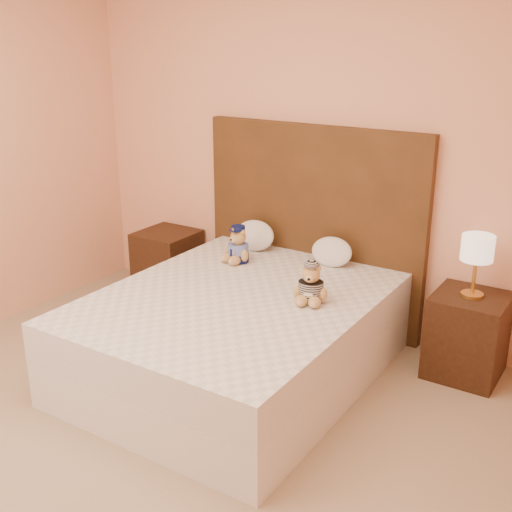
{
  "coord_description": "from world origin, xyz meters",
  "views": [
    {
      "loc": [
        2.12,
        -1.86,
        2.13
      ],
      "look_at": [
        -0.01,
        1.45,
        0.74
      ],
      "focal_mm": 45.0,
      "sensor_mm": 36.0,
      "label": 1
    }
  ],
  "objects_px": {
    "nightstand_left": "(168,263)",
    "teddy_prisoner": "(311,283)",
    "bed": "(237,335)",
    "teddy_police": "(238,244)",
    "pillow_left": "(254,234)",
    "pillow_right": "(332,250)",
    "nightstand_right": "(467,335)",
    "lamp": "(477,251)"
  },
  "relations": [
    {
      "from": "pillow_left",
      "to": "teddy_prisoner",
      "type": "bearing_deg",
      "value": -38.38
    },
    {
      "from": "lamp",
      "to": "pillow_right",
      "type": "height_order",
      "value": "lamp"
    },
    {
      "from": "bed",
      "to": "pillow_right",
      "type": "bearing_deg",
      "value": 73.19
    },
    {
      "from": "lamp",
      "to": "teddy_prisoner",
      "type": "bearing_deg",
      "value": -141.72
    },
    {
      "from": "teddy_prisoner",
      "to": "nightstand_left",
      "type": "bearing_deg",
      "value": 143.37
    },
    {
      "from": "pillow_left",
      "to": "nightstand_right",
      "type": "bearing_deg",
      "value": -1.04
    },
    {
      "from": "teddy_prisoner",
      "to": "bed",
      "type": "bearing_deg",
      "value": -175.82
    },
    {
      "from": "bed",
      "to": "teddy_police",
      "type": "height_order",
      "value": "teddy_police"
    },
    {
      "from": "nightstand_right",
      "to": "teddy_prisoner",
      "type": "distance_m",
      "value": 1.11
    },
    {
      "from": "nightstand_left",
      "to": "pillow_left",
      "type": "xyz_separation_m",
      "value": [
        0.85,
        0.03,
        0.39
      ]
    },
    {
      "from": "bed",
      "to": "pillow_right",
      "type": "distance_m",
      "value": 0.95
    },
    {
      "from": "nightstand_left",
      "to": "lamp",
      "type": "height_order",
      "value": "lamp"
    },
    {
      "from": "nightstand_left",
      "to": "teddy_prisoner",
      "type": "xyz_separation_m",
      "value": [
        1.69,
        -0.64,
        0.4
      ]
    },
    {
      "from": "nightstand_right",
      "to": "nightstand_left",
      "type": "bearing_deg",
      "value": 180.0
    },
    {
      "from": "nightstand_left",
      "to": "pillow_left",
      "type": "height_order",
      "value": "pillow_left"
    },
    {
      "from": "teddy_prisoner",
      "to": "pillow_left",
      "type": "relative_size",
      "value": 0.75
    },
    {
      "from": "bed",
      "to": "pillow_left",
      "type": "relative_size",
      "value": 5.92
    },
    {
      "from": "nightstand_right",
      "to": "teddy_police",
      "type": "xyz_separation_m",
      "value": [
        -1.6,
        -0.27,
        0.41
      ]
    },
    {
      "from": "nightstand_left",
      "to": "teddy_police",
      "type": "relative_size",
      "value": 2.08
    },
    {
      "from": "lamp",
      "to": "bed",
      "type": "bearing_deg",
      "value": -147.38
    },
    {
      "from": "lamp",
      "to": "pillow_right",
      "type": "bearing_deg",
      "value": 178.28
    },
    {
      "from": "nightstand_right",
      "to": "bed",
      "type": "bearing_deg",
      "value": -147.38
    },
    {
      "from": "teddy_police",
      "to": "pillow_left",
      "type": "xyz_separation_m",
      "value": [
        -0.06,
        0.3,
        -0.01
      ]
    },
    {
      "from": "teddy_police",
      "to": "bed",
      "type": "bearing_deg",
      "value": -43.79
    },
    {
      "from": "bed",
      "to": "nightstand_right",
      "type": "relative_size",
      "value": 3.64
    },
    {
      "from": "nightstand_right",
      "to": "pillow_left",
      "type": "relative_size",
      "value": 1.63
    },
    {
      "from": "nightstand_right",
      "to": "lamp",
      "type": "xyz_separation_m",
      "value": [
        -0.0,
        0.0,
        0.57
      ]
    },
    {
      "from": "bed",
      "to": "nightstand_right",
      "type": "xyz_separation_m",
      "value": [
        1.25,
        0.8,
        -0.0
      ]
    },
    {
      "from": "lamp",
      "to": "pillow_left",
      "type": "distance_m",
      "value": 1.66
    },
    {
      "from": "nightstand_left",
      "to": "teddy_prisoner",
      "type": "bearing_deg",
      "value": -20.66
    },
    {
      "from": "teddy_prisoner",
      "to": "pillow_right",
      "type": "distance_m",
      "value": 0.69
    },
    {
      "from": "teddy_police",
      "to": "pillow_right",
      "type": "distance_m",
      "value": 0.67
    },
    {
      "from": "lamp",
      "to": "pillow_left",
      "type": "bearing_deg",
      "value": 178.96
    },
    {
      "from": "bed",
      "to": "nightstand_left",
      "type": "relative_size",
      "value": 3.64
    },
    {
      "from": "lamp",
      "to": "teddy_police",
      "type": "relative_size",
      "value": 1.51
    },
    {
      "from": "nightstand_right",
      "to": "pillow_right",
      "type": "height_order",
      "value": "pillow_right"
    },
    {
      "from": "teddy_police",
      "to": "teddy_prisoner",
      "type": "height_order",
      "value": "teddy_police"
    },
    {
      "from": "nightstand_right",
      "to": "teddy_prisoner",
      "type": "relative_size",
      "value": 2.18
    },
    {
      "from": "nightstand_left",
      "to": "teddy_prisoner",
      "type": "height_order",
      "value": "teddy_prisoner"
    },
    {
      "from": "bed",
      "to": "teddy_prisoner",
      "type": "relative_size",
      "value": 7.93
    },
    {
      "from": "teddy_prisoner",
      "to": "pillow_right",
      "type": "height_order",
      "value": "teddy_prisoner"
    },
    {
      "from": "pillow_right",
      "to": "nightstand_right",
      "type": "bearing_deg",
      "value": -1.72
    }
  ]
}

